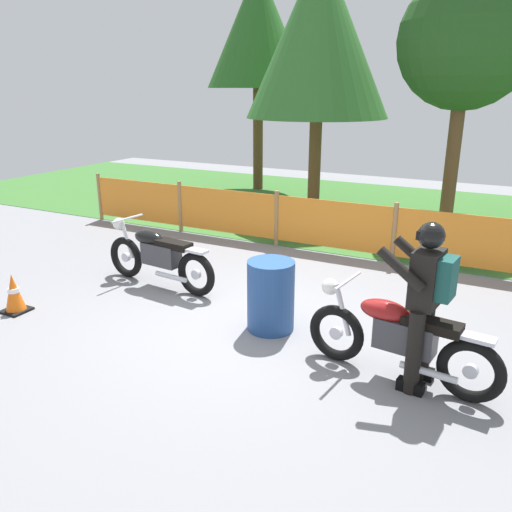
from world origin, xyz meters
TOP-DOWN VIEW (x-y plane):
  - ground at (0.00, 0.00)m, footprint 24.00×24.00m
  - grass_verge at (0.00, 6.83)m, footprint 24.00×7.22m
  - barrier_fence at (0.00, 3.22)m, footprint 11.02×0.08m
  - tree_leftmost at (-4.01, 8.14)m, footprint 2.80×2.80m
  - tree_near_left at (-1.42, 5.94)m, footprint 3.14×3.14m
  - tree_near_right at (1.55, 6.07)m, footprint 2.61×2.61m
  - motorcycle_lead at (-1.78, 0.53)m, footprint 2.07×0.61m
  - motorcycle_trailing at (1.99, -0.45)m, footprint 2.03×0.62m
  - rider_trailing at (2.21, -0.48)m, footprint 0.72×0.60m
  - traffic_cone at (-2.90, -1.11)m, footprint 0.32×0.32m
  - spare_drum at (0.35, -0.01)m, footprint 0.58×0.58m

SIDE VIEW (x-z plane):
  - ground at x=0.00m, z-range -0.02..0.00m
  - grass_verge at x=0.00m, z-range 0.00..0.01m
  - traffic_cone at x=-2.90m, z-range -0.01..0.52m
  - spare_drum at x=0.35m, z-range 0.00..0.88m
  - motorcycle_trailing at x=1.99m, z-range -0.01..0.95m
  - motorcycle_lead at x=-1.78m, z-range -0.01..0.96m
  - barrier_fence at x=0.00m, z-range 0.02..1.07m
  - rider_trailing at x=2.21m, z-range 0.11..1.80m
  - tree_near_right at x=1.55m, z-range 1.17..6.18m
  - tree_near_left at x=-1.42m, z-range 1.09..6.78m
  - tree_leftmost at x=-4.01m, z-range 1.39..7.35m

